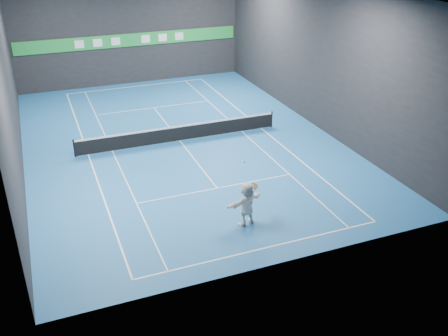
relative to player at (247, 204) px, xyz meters
name	(u,v)px	position (x,y,z in m)	size (l,w,h in m)	color
ground	(180,141)	(-0.06, 9.90, -1.02)	(26.00, 26.00, 0.00)	#1C5C9A
wall_back	(129,27)	(-0.06, 22.90, 3.48)	(18.00, 0.10, 9.00)	black
wall_front	(283,161)	(-0.06, -3.10, 3.48)	(18.00, 0.10, 9.00)	black
wall_left	(8,86)	(-9.06, 9.90, 3.48)	(0.10, 26.00, 9.00)	black
wall_right	(314,54)	(8.94, 9.90, 3.48)	(0.10, 26.00, 9.00)	black
baseline_near	(264,248)	(-0.06, -1.99, -1.02)	(10.98, 0.08, 0.01)	white
baseline_far	(137,86)	(-0.06, 21.79, -1.02)	(10.98, 0.08, 0.01)	white
sideline_doubles_left	(88,155)	(-5.55, 9.90, -1.02)	(0.08, 23.78, 0.01)	white
sideline_doubles_right	(261,128)	(5.43, 9.90, -1.02)	(0.08, 23.78, 0.01)	white
sideline_singles_left	(112,151)	(-4.17, 9.90, -1.02)	(0.06, 23.78, 0.01)	white
sideline_singles_right	(242,131)	(4.05, 9.90, -1.02)	(0.06, 23.78, 0.01)	white
service_line_near	(217,188)	(-0.06, 3.50, -1.02)	(8.23, 0.06, 0.01)	white
service_line_far	(154,108)	(-0.06, 16.30, -1.02)	(8.23, 0.06, 0.01)	white
center_service_line	(180,141)	(-0.06, 9.90, -1.02)	(0.06, 12.80, 0.01)	white
player	(247,204)	(0.00, 0.00, 0.00)	(1.90, 0.60, 2.05)	white
tennis_ball	(244,162)	(-0.15, -0.01, 2.05)	(0.07, 0.07, 0.07)	#C3D423
tennis_net	(180,133)	(-0.06, 9.90, -0.48)	(12.50, 0.10, 1.07)	black
sponsor_banner	(131,40)	(-0.06, 22.83, 2.48)	(17.64, 0.11, 1.00)	green
tennis_racket	(253,187)	(0.32, 0.05, 0.73)	(0.47, 0.34, 0.58)	#B41320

